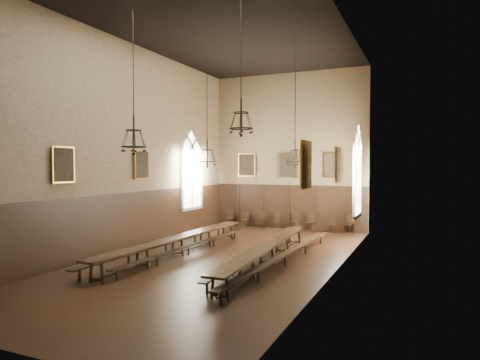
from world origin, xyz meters
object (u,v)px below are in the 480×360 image
Objects in this scene: bench_right_inner at (253,256)px; chandelier_front_right at (241,119)px; chair_3 at (276,224)px; chair_5 at (310,225)px; chair_1 at (245,222)px; chair_4 at (294,225)px; table_right at (267,255)px; chair_6 at (332,228)px; bench_left_outer at (166,247)px; chair_2 at (260,223)px; bench_right_outer at (285,258)px; chandelier_front_left at (134,138)px; bench_left_inner at (189,249)px; table_left at (178,246)px; chandelier_back_right at (295,152)px; chair_7 at (348,228)px; chandelier_back_left at (207,154)px; chair_0 at (229,221)px.

bench_right_inner is 5.44m from chandelier_front_right.
chair_5 is (2.03, -0.06, 0.05)m from chair_3.
chair_4 is at bearing -6.48° from chair_1.
table_right is at bearing -78.59° from chair_5.
chair_6 is at bearing 86.15° from chandelier_front_right.
chair_2 reaches higher than bench_left_outer.
chandelier_front_right reaches higher than bench_right_outer.
bench_right_outer is 9.99m from chair_1.
chair_4 is (-2.19, 8.57, -0.00)m from bench_right_outer.
chair_6 is at bearing 67.77° from chandelier_front_left.
chair_3 is at bearing 83.87° from bench_left_inner.
table_right is (3.89, -0.05, -0.01)m from table_left.
bench_right_outer is at bearing -81.57° from chandelier_back_right.
chair_7 reaches higher than chair_6.
chair_6 reaches higher than chair_3.
chair_3 is at bearing 83.28° from chandelier_front_left.
chair_7 is at bearing 84.42° from bench_right_outer.
bench_left_inner is 9.21m from chair_6.
chandelier_front_left is (0.63, -11.23, 4.36)m from chair_1.
chair_2 is at bearing -11.01° from chair_1.
bench_right_outer is 2.19× the size of chandelier_front_left.
chair_6 is (1.22, 8.38, 0.02)m from bench_right_inner.
chair_7 is at bearing 21.62° from chair_6.
chandelier_front_left is at bearing -140.21° from bench_right_inner.
chair_7 is 0.19× the size of chandelier_back_left.
chair_7 is 0.24× the size of chandelier_front_right.
chandelier_front_left is (-4.56, -11.17, 4.35)m from chair_6.
chair_1 is 0.21× the size of chandelier_front_right.
chair_3 is (2.97, 0.09, -0.01)m from chair_0.
bench_left_inner is at bearing 6.02° from bench_left_outer.
chair_4 is 2.15m from chair_6.
chair_3 is (1.28, 8.60, -0.12)m from table_left.
bench_right_inner is 1.27m from bench_right_outer.
chair_6 reaches higher than chair_0.
bench_left_inner is 8.41m from chair_3.
bench_left_inner is at bearing 32.05° from table_left.
chandelier_back_right is at bearing 2.88° from chandelier_back_left.
chandelier_back_right is at bearing -46.25° from chair_2.
table_left is at bearing -105.70° from chair_7.
chandelier_front_right is (3.84, 0.47, 0.53)m from chandelier_front_left.
chair_6 is at bearing 5.07° from chair_4.
bench_right_outer is at bearing 6.24° from table_right.
chair_7 is 11.95m from chandelier_front_right.
chair_0 reaches higher than bench_right_inner.
bench_left_inner is 9.73m from chair_7.
chair_2 is at bearing -171.19° from chair_5.
chandelier_back_right is at bearing 30.60° from bench_left_inner.
chair_6 is 0.17× the size of chandelier_back_left.
chair_1 is 12.07m from chandelier_front_left.
chair_4 is at bearing 14.52° from chair_2.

